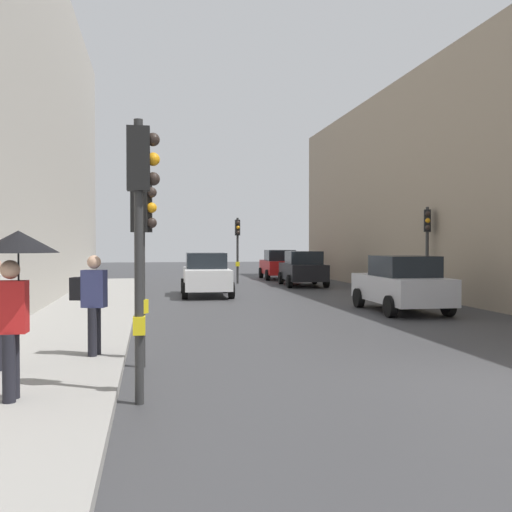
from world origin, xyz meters
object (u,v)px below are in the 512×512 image
(traffic_light_mid_street, at_px, (427,236))
(car_white_compact, at_px, (206,274))
(car_red_sedan, at_px, (279,265))
(traffic_light_far_median, at_px, (238,238))
(pedestrian_with_umbrella, at_px, (16,267))
(pedestrian_with_grey_backpack, at_px, (92,299))
(car_silver_hatchback, at_px, (401,284))
(car_dark_suv, at_px, (303,269))
(traffic_light_near_left, at_px, (140,208))
(traffic_light_near_right, at_px, (143,237))

(traffic_light_mid_street, height_order, car_white_compact, traffic_light_mid_street)
(car_red_sedan, bearing_deg, car_white_compact, -117.41)
(traffic_light_far_median, xyz_separation_m, pedestrian_with_umbrella, (-6.24, -22.95, -0.59))
(car_white_compact, relative_size, pedestrian_with_grey_backpack, 2.41)
(car_white_compact, height_order, car_red_sedan, same)
(car_silver_hatchback, xyz_separation_m, pedestrian_with_grey_backpack, (-8.77, -6.46, 0.29))
(car_white_compact, xyz_separation_m, pedestrian_with_grey_backpack, (-3.27, -13.18, 0.29))
(car_dark_suv, distance_m, pedestrian_with_grey_backpack, 19.83)
(traffic_light_near_left, xyz_separation_m, traffic_light_far_median, (4.71, 22.82, -0.18))
(car_silver_hatchback, xyz_separation_m, car_dark_suv, (-0.15, 11.39, 0.00))
(traffic_light_near_right, relative_size, traffic_light_mid_street, 0.93)
(traffic_light_far_median, xyz_separation_m, car_red_sedan, (3.06, 3.52, -1.55))
(traffic_light_near_right, xyz_separation_m, pedestrian_with_grey_backpack, (-0.90, 0.42, -1.09))
(traffic_light_far_median, bearing_deg, traffic_light_near_left, -101.65)
(traffic_light_mid_street, distance_m, car_white_compact, 8.86)
(traffic_light_near_right, height_order, car_red_sedan, traffic_light_near_right)
(car_silver_hatchback, relative_size, car_white_compact, 0.99)
(pedestrian_with_grey_backpack, bearing_deg, pedestrian_with_umbrella, -102.43)
(traffic_light_near_right, relative_size, traffic_light_near_left, 0.87)
(traffic_light_mid_street, bearing_deg, car_dark_suv, 108.70)
(car_white_compact, distance_m, car_red_sedan, 11.70)
(traffic_light_mid_street, xyz_separation_m, car_red_sedan, (-2.67, 13.73, -1.55))
(car_red_sedan, xyz_separation_m, pedestrian_with_grey_backpack, (-8.66, -23.57, 0.29))
(traffic_light_near_left, relative_size, car_silver_hatchback, 0.89)
(pedestrian_with_grey_backpack, bearing_deg, traffic_light_near_right, -25.22)
(pedestrian_with_umbrella, height_order, pedestrian_with_grey_backpack, pedestrian_with_umbrella)
(traffic_light_near_left, height_order, car_silver_hatchback, traffic_light_near_left)
(traffic_light_near_left, distance_m, car_red_sedan, 27.51)
(car_white_compact, distance_m, pedestrian_with_umbrella, 16.57)
(traffic_light_far_median, bearing_deg, traffic_light_mid_street, -60.75)
(traffic_light_near_right, xyz_separation_m, car_red_sedan, (7.76, 23.99, -1.38))
(traffic_light_near_right, xyz_separation_m, traffic_light_mid_street, (10.43, 10.26, 0.17))
(traffic_light_near_right, xyz_separation_m, traffic_light_near_left, (0.00, -2.35, 0.35))
(traffic_light_mid_street, distance_m, car_silver_hatchback, 4.51)
(traffic_light_mid_street, xyz_separation_m, car_dark_suv, (-2.71, 8.02, -1.55))
(traffic_light_mid_street, height_order, car_red_sedan, traffic_light_mid_street)
(traffic_light_near_right, bearing_deg, traffic_light_far_median, 77.05)
(car_white_compact, relative_size, car_red_sedan, 1.00)
(traffic_light_near_right, bearing_deg, traffic_light_near_left, -89.98)
(traffic_light_near_left, bearing_deg, traffic_light_near_right, 90.02)
(traffic_light_near_left, bearing_deg, traffic_light_far_median, 78.35)
(car_dark_suv, bearing_deg, pedestrian_with_grey_backpack, -115.76)
(traffic_light_near_left, xyz_separation_m, car_silver_hatchback, (7.87, 9.23, -1.72))
(traffic_light_near_right, xyz_separation_m, car_silver_hatchback, (7.87, 6.88, -1.38))
(traffic_light_mid_street, bearing_deg, pedestrian_with_umbrella, -133.22)
(traffic_light_near_left, distance_m, pedestrian_with_umbrella, 1.72)
(traffic_light_mid_street, bearing_deg, traffic_light_near_right, -135.47)
(traffic_light_near_left, distance_m, car_white_compact, 16.22)
(car_dark_suv, bearing_deg, car_silver_hatchback, -89.23)
(traffic_light_far_median, distance_m, car_white_compact, 7.42)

